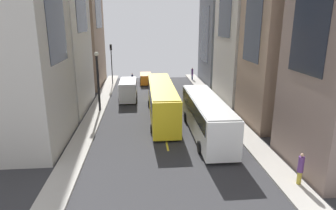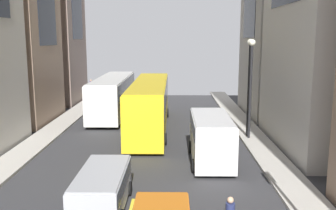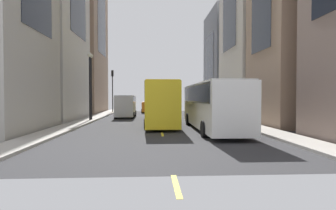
% 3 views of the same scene
% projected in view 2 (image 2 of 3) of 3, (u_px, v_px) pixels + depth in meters
% --- Properties ---
extents(ground_plane, '(40.18, 40.18, 0.00)m').
position_uv_depth(ground_plane, '(148.00, 140.00, 25.33)').
color(ground_plane, '#333335').
extents(sidewalk_west, '(1.84, 44.00, 0.15)m').
position_uv_depth(sidewalk_west, '(43.00, 138.00, 25.41)').
color(sidewalk_west, '#B2ADA3').
rests_on(sidewalk_west, ground).
extents(sidewalk_east, '(1.84, 44.00, 0.15)m').
position_uv_depth(sidewalk_east, '(255.00, 139.00, 25.21)').
color(sidewalk_east, '#B2ADA3').
rests_on(sidewalk_east, ground).
extents(lane_stripe_1, '(0.16, 2.00, 0.01)m').
position_uv_depth(lane_stripe_1, '(131.00, 209.00, 14.99)').
color(lane_stripe_1, yellow).
rests_on(lane_stripe_1, ground).
extents(lane_stripe_2, '(0.16, 2.00, 0.01)m').
position_uv_depth(lane_stripe_2, '(148.00, 140.00, 25.33)').
color(lane_stripe_2, yellow).
rests_on(lane_stripe_2, ground).
extents(lane_stripe_3, '(0.16, 2.00, 0.01)m').
position_uv_depth(lane_stripe_3, '(156.00, 110.00, 35.66)').
color(lane_stripe_3, yellow).
rests_on(lane_stripe_3, ground).
extents(lane_stripe_4, '(0.16, 2.00, 0.01)m').
position_uv_depth(lane_stripe_4, '(160.00, 94.00, 46.00)').
color(lane_stripe_4, yellow).
rests_on(lane_stripe_4, ground).
extents(city_bus_white, '(2.80, 12.08, 3.35)m').
position_uv_depth(city_bus_white, '(113.00, 92.00, 33.26)').
color(city_bus_white, silver).
rests_on(city_bus_white, ground).
extents(streetcar_yellow, '(2.70, 13.79, 3.59)m').
position_uv_depth(streetcar_yellow, '(150.00, 101.00, 27.94)').
color(streetcar_yellow, yellow).
rests_on(streetcar_yellow, ground).
extents(delivery_van_white, '(2.25, 5.40, 2.58)m').
position_uv_depth(delivery_van_white, '(211.00, 135.00, 20.48)').
color(delivery_van_white, white).
rests_on(delivery_van_white, ground).
extents(car_silver_0, '(1.99, 4.35, 1.60)m').
position_uv_depth(car_silver_0, '(102.00, 187.00, 14.86)').
color(car_silver_0, '#B7BABF').
rests_on(car_silver_0, ground).
extents(pedestrian_waiting_curb, '(0.36, 0.36, 2.04)m').
position_uv_depth(pedestrian_waiting_curb, '(91.00, 88.00, 42.24)').
color(pedestrian_waiting_curb, gold).
rests_on(pedestrian_waiting_curb, ground).
extents(streetlamp_near, '(0.44, 0.44, 6.54)m').
position_uv_depth(streetlamp_near, '(251.00, 78.00, 24.53)').
color(streetlamp_near, black).
rests_on(streetlamp_near, ground).
extents(streetlamp_far, '(0.44, 0.44, 6.56)m').
position_uv_depth(streetlamp_far, '(249.00, 77.00, 25.02)').
color(streetlamp_far, black).
rests_on(streetlamp_far, ground).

